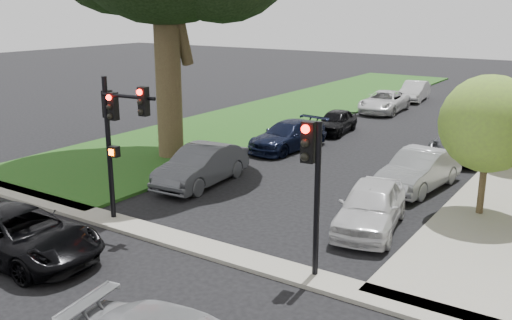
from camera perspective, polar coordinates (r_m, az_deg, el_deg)
The scene contains 15 objects.
ground at distance 15.63m, azimuth -10.38°, elevation -11.15°, with size 140.00×140.00×0.00m, color black.
grass_strip at distance 39.45m, azimuth 4.39°, elevation 5.23°, with size 8.00×44.00×0.12m, color #2C5019.
sidewalk_cross at distance 16.95m, azimuth -5.68°, elevation -8.58°, with size 60.00×1.00×0.12m, color gray.
small_tree_a at distance 19.94m, azimuth 22.26°, elevation 3.37°, with size 3.18×3.18×4.77m.
traffic_signal_main at distance 18.41m, azimuth -13.81°, elevation 3.51°, with size 2.33×0.61×4.76m.
traffic_signal_secondary at distance 14.26m, azimuth 5.68°, elevation -1.05°, with size 0.53×0.43×4.16m.
car_cross_near at distance 17.29m, azimuth -22.56°, elevation -6.89°, with size 2.37×5.14×1.43m, color black.
car_parked_0 at distance 18.38m, azimuth 11.40°, elevation -4.53°, with size 1.80×4.48×1.53m, color silver.
car_parked_1 at distance 22.80m, azimuth 16.02°, elevation -0.96°, with size 1.60×4.60×1.52m, color #999BA0.
car_parked_2 at distance 28.32m, azimuth 20.22°, elevation 1.78°, with size 2.49×5.40×1.50m, color #3F4247.
car_parked_5 at distance 22.56m, azimuth -5.46°, elevation -0.55°, with size 1.64×4.70×1.55m, color #3F4247.
car_parked_6 at distance 27.99m, azimuth 3.23°, elevation 2.44°, with size 1.95×4.79×1.39m, color black.
car_parked_7 at distance 31.98m, azimuth 7.98°, elevation 3.84°, with size 1.53×3.80×1.29m, color black.
car_parked_8 at distance 38.89m, azimuth 12.70°, elevation 5.71°, with size 2.32×5.03×1.40m, color silver.
car_parked_9 at distance 44.15m, azimuth 15.56°, elevation 6.65°, with size 1.52×4.36×1.44m, color silver.
Camera 1 is at (9.91, -9.94, 6.88)m, focal length 40.00 mm.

